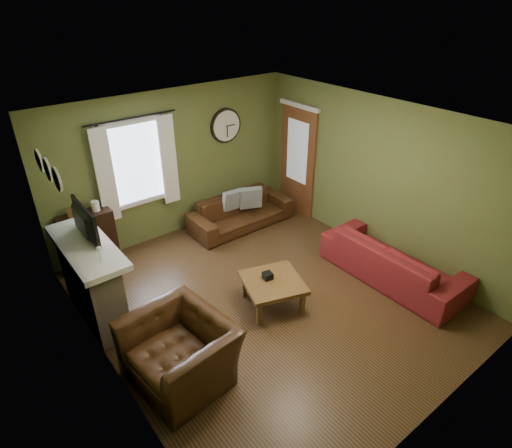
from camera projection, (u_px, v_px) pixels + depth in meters
floor at (267, 298)px, 6.33m from camera, size 4.60×5.20×0.00m
ceiling at (270, 126)px, 5.05m from camera, size 4.60×5.20×0.00m
wall_left at (99, 288)px, 4.45m from camera, size 0.00×5.20×2.60m
wall_right at (378, 179)px, 6.93m from camera, size 0.00×5.20×2.60m
wall_back at (174, 165)px, 7.47m from camera, size 4.60×0.00×2.60m
wall_front at (450, 330)px, 3.91m from camera, size 4.60×0.00×2.60m
fireplace at (92, 285)px, 5.72m from camera, size 0.40×1.40×1.10m
firebox at (109, 294)px, 5.94m from camera, size 0.04×0.60×0.55m
mantel at (86, 247)px, 5.44m from camera, size 0.58×1.60×0.08m
tv at (80, 227)px, 5.45m from camera, size 0.08×0.60×0.35m
tv_screen at (86, 222)px, 5.47m from camera, size 0.02×0.62×0.36m
medallion_left at (57, 179)px, 4.54m from camera, size 0.28×0.28×0.03m
medallion_mid at (48, 170)px, 4.78m from camera, size 0.28×0.28×0.03m
medallion_right at (39, 161)px, 5.02m from camera, size 0.28×0.28×0.03m
window_pane at (135, 163)px, 6.98m from camera, size 1.00×0.02×1.30m
curtain_rod at (131, 118)px, 6.53m from camera, size 0.03×0.03×1.50m
curtain_left at (105, 176)px, 6.64m from camera, size 0.28×0.04×1.55m
curtain_right at (169, 160)px, 7.23m from camera, size 0.28×0.04×1.55m
wall_clock at (226, 126)px, 7.78m from camera, size 0.64×0.06×0.64m
door at (298, 161)px, 8.30m from camera, size 0.05×0.90×2.10m
bookshelf at (89, 241)px, 6.82m from camera, size 0.81×0.34×0.96m
book at (72, 210)px, 6.71m from camera, size 0.25×0.27×0.02m
sofa_brown at (241, 212)px, 8.09m from camera, size 1.99×0.78×0.58m
pillow_left at (251, 198)px, 8.03m from camera, size 0.43×0.28×0.41m
pillow_right at (232, 200)px, 7.94m from camera, size 0.38×0.14×0.37m
sofa_red at (393, 261)px, 6.60m from camera, size 0.88×2.25×0.66m
armchair at (180, 351)px, 4.91m from camera, size 1.17×1.30×0.77m
coffee_table at (273, 293)px, 6.11m from camera, size 1.01×1.01×0.43m
tissue_box at (268, 280)px, 6.06m from camera, size 0.15×0.15×0.10m
wine_glass_a at (100, 254)px, 5.05m from camera, size 0.07×0.07×0.20m
wine_glass_b at (100, 254)px, 5.05m from camera, size 0.07×0.07×0.20m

